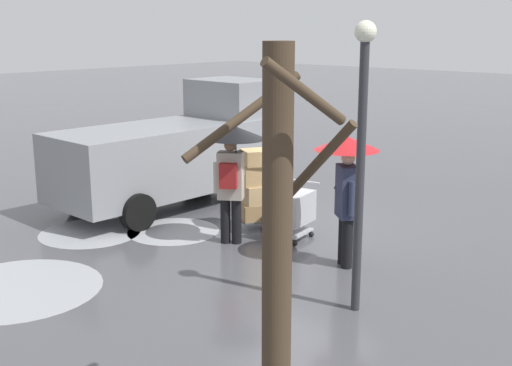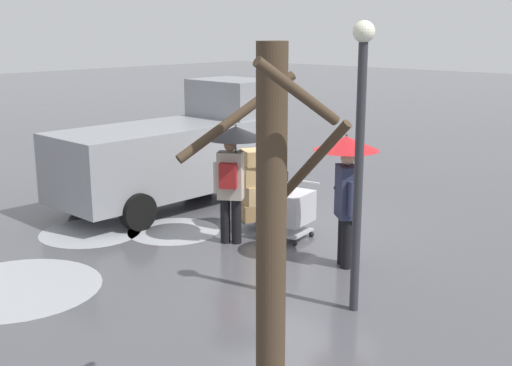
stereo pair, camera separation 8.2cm
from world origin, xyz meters
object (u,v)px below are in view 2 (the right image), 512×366
object	(u,v)px
pedestrian_black_side	(233,157)
shopping_cart_vendor	(294,209)
hand_dolly_boxes	(256,188)
street_lamp	(360,139)
cargo_van_parked_right	(180,150)
pedestrian_pink_side	(346,170)
bare_tree_near	(271,265)

from	to	relation	value
pedestrian_black_side	shopping_cart_vendor	bearing A→B (deg)	-126.15
pedestrian_black_side	hand_dolly_boxes	bearing A→B (deg)	-74.91
hand_dolly_boxes	street_lamp	bearing A→B (deg)	153.06
shopping_cart_vendor	pedestrian_black_side	bearing A→B (deg)	53.85
cargo_van_parked_right	shopping_cart_vendor	bearing A→B (deg)	174.48
pedestrian_pink_side	hand_dolly_boxes	bearing A→B (deg)	-9.68
shopping_cart_vendor	pedestrian_pink_side	bearing A→B (deg)	162.32
shopping_cart_vendor	pedestrian_pink_side	distance (m)	1.81
hand_dolly_boxes	cargo_van_parked_right	bearing A→B (deg)	-8.70
street_lamp	pedestrian_pink_side	bearing A→B (deg)	-50.24
cargo_van_parked_right	pedestrian_black_side	bearing A→B (deg)	156.60
hand_dolly_boxes	pedestrian_black_side	bearing A→B (deg)	105.09
pedestrian_pink_side	bare_tree_near	size ratio (longest dim) A/B	0.58
pedestrian_pink_side	pedestrian_black_side	distance (m)	2.12
pedestrian_pink_side	cargo_van_parked_right	bearing A→B (deg)	-9.16
hand_dolly_boxes	pedestrian_black_side	world-z (taller)	pedestrian_black_side
cargo_van_parked_right	pedestrian_pink_side	world-z (taller)	cargo_van_parked_right
hand_dolly_boxes	bare_tree_near	bearing A→B (deg)	133.59
bare_tree_near	street_lamp	distance (m)	3.66
shopping_cart_vendor	bare_tree_near	distance (m)	6.64
cargo_van_parked_right	pedestrian_black_side	size ratio (longest dim) A/B	2.50
cargo_van_parked_right	bare_tree_near	bearing A→B (deg)	143.65
hand_dolly_boxes	street_lamp	xyz separation A→B (m)	(-3.42, 1.74, 1.53)
pedestrian_pink_side	street_lamp	world-z (taller)	street_lamp
pedestrian_black_side	bare_tree_near	distance (m)	6.29
shopping_cart_vendor	pedestrian_black_side	world-z (taller)	pedestrian_black_side
pedestrian_black_side	street_lamp	world-z (taller)	street_lamp
pedestrian_pink_side	pedestrian_black_side	world-z (taller)	same
hand_dolly_boxes	pedestrian_black_side	size ratio (longest dim) A/B	0.73
shopping_cart_vendor	hand_dolly_boxes	world-z (taller)	hand_dolly_boxes
hand_dolly_boxes	street_lamp	size ratio (longest dim) A/B	0.40
bare_tree_near	pedestrian_black_side	bearing A→B (deg)	-42.68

